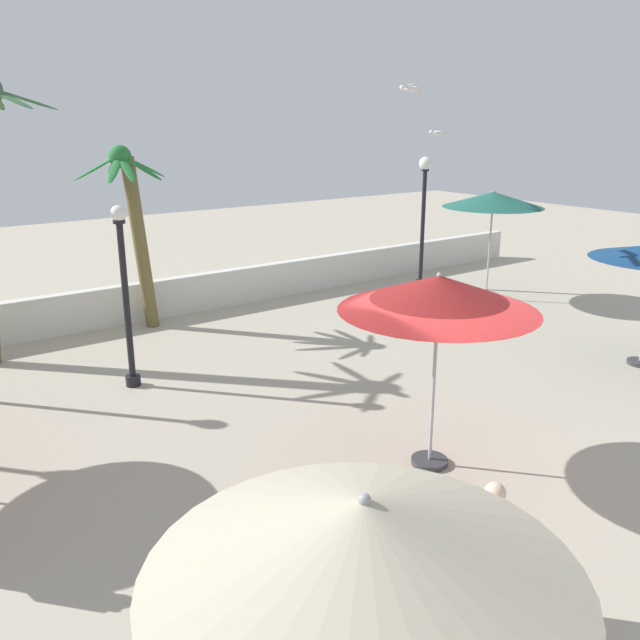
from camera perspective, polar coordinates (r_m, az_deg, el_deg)
name	(u,v)px	position (r m, az deg, el deg)	size (l,w,h in m)	color
ground_plane	(458,468)	(9.98, 11.89, -12.42)	(56.00, 56.00, 0.00)	#B2A893
boundary_wall	(176,296)	(17.38, -12.40, 2.05)	(25.20, 0.30, 0.96)	silver
patio_umbrella_0	(493,200)	(18.61, 14.76, 9.99)	(2.71, 2.71, 3.03)	#333338
patio_umbrella_1	(364,540)	(4.06, 3.79, -18.44)	(2.68, 2.68, 2.79)	#333338
patio_umbrella_3	(439,294)	(9.06, 10.22, 2.20)	(2.76, 2.76, 2.87)	#333338
palm_tree_0	(133,215)	(15.95, -15.86, 8.72)	(2.10, 2.11, 4.30)	brown
lamp_post_0	(424,207)	(19.75, 8.95, 9.68)	(0.38, 0.38, 3.82)	black
lamp_post_2	(125,292)	(12.50, -16.49, 2.31)	(0.29, 0.29, 3.40)	black
guest_1	(491,538)	(6.98, 14.59, -17.82)	(0.31, 0.55, 1.53)	#26262D
seagull_0	(437,133)	(17.81, 10.10, 15.67)	(0.90, 0.90, 0.14)	white
seagull_1	(410,88)	(13.46, 7.79, 19.24)	(0.92, 0.71, 0.16)	white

